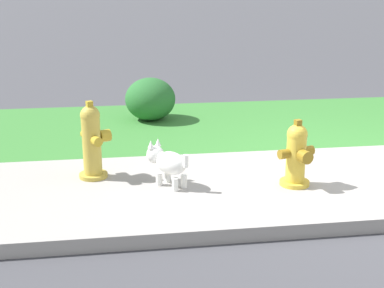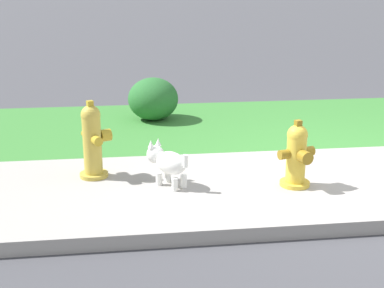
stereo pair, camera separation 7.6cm
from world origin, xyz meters
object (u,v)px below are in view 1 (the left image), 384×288
Objects in this scene: fire_hydrant_far_end at (92,142)px; fire_hydrant_near_corner at (296,155)px; shrub_bush_far_verge at (150,99)px; small_white_dog at (167,162)px.

fire_hydrant_near_corner is at bearing 51.63° from fire_hydrant_far_end.
shrub_bush_far_verge is at bearing -81.31° from fire_hydrant_near_corner.
fire_hydrant_near_corner is 1.21m from small_white_dog.
small_white_dog is at bearing 41.67° from fire_hydrant_far_end.
fire_hydrant_far_end reaches higher than small_white_dog.
fire_hydrant_far_end is 0.78m from small_white_dog.
small_white_dog is at bearing -90.38° from shrub_bush_far_verge.
fire_hydrant_far_end reaches higher than fire_hydrant_near_corner.
small_white_dog is 2.53m from shrub_bush_far_verge.
shrub_bush_far_verge is (0.02, 2.53, 0.06)m from small_white_dog.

